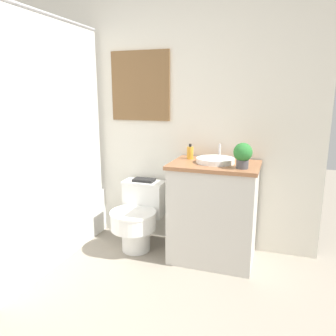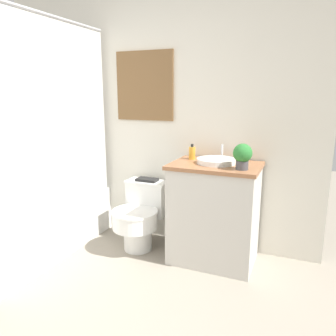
{
  "view_description": "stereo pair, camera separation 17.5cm",
  "coord_description": "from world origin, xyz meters",
  "px_view_note": "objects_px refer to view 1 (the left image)",
  "views": [
    {
      "loc": [
        1.2,
        -0.65,
        1.4
      ],
      "look_at": [
        0.37,
        1.76,
        0.82
      ],
      "focal_mm": 35.0,
      "sensor_mm": 36.0,
      "label": 1
    },
    {
      "loc": [
        1.36,
        -0.59,
        1.4
      ],
      "look_at": [
        0.37,
        1.76,
        0.82
      ],
      "focal_mm": 35.0,
      "sensor_mm": 36.0,
      "label": 2
    }
  ],
  "objects_px": {
    "soap_bottle": "(190,153)",
    "potted_plant": "(243,154)",
    "book_on_tank": "(144,180)",
    "toilet": "(138,216)",
    "sink": "(215,160)"
  },
  "relations": [
    {
      "from": "soap_bottle",
      "to": "potted_plant",
      "type": "distance_m",
      "value": 0.53
    },
    {
      "from": "soap_bottle",
      "to": "book_on_tank",
      "type": "bearing_deg",
      "value": 177.65
    },
    {
      "from": "book_on_tank",
      "to": "potted_plant",
      "type": "bearing_deg",
      "value": -15.15
    },
    {
      "from": "soap_bottle",
      "to": "toilet",
      "type": "bearing_deg",
      "value": -163.63
    },
    {
      "from": "toilet",
      "to": "potted_plant",
      "type": "relative_size",
      "value": 3.05
    },
    {
      "from": "sink",
      "to": "soap_bottle",
      "type": "xyz_separation_m",
      "value": [
        -0.24,
        0.09,
        0.04
      ]
    },
    {
      "from": "sink",
      "to": "potted_plant",
      "type": "height_order",
      "value": "potted_plant"
    },
    {
      "from": "sink",
      "to": "book_on_tank",
      "type": "relative_size",
      "value": 1.78
    },
    {
      "from": "toilet",
      "to": "soap_bottle",
      "type": "height_order",
      "value": "soap_bottle"
    },
    {
      "from": "soap_bottle",
      "to": "potted_plant",
      "type": "xyz_separation_m",
      "value": [
        0.47,
        -0.23,
        0.05
      ]
    },
    {
      "from": "book_on_tank",
      "to": "soap_bottle",
      "type": "bearing_deg",
      "value": -2.35
    },
    {
      "from": "sink",
      "to": "book_on_tank",
      "type": "height_order",
      "value": "sink"
    },
    {
      "from": "soap_bottle",
      "to": "potted_plant",
      "type": "bearing_deg",
      "value": -26.02
    },
    {
      "from": "sink",
      "to": "potted_plant",
      "type": "xyz_separation_m",
      "value": [
        0.23,
        -0.14,
        0.09
      ]
    },
    {
      "from": "toilet",
      "to": "potted_plant",
      "type": "distance_m",
      "value": 1.13
    }
  ]
}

